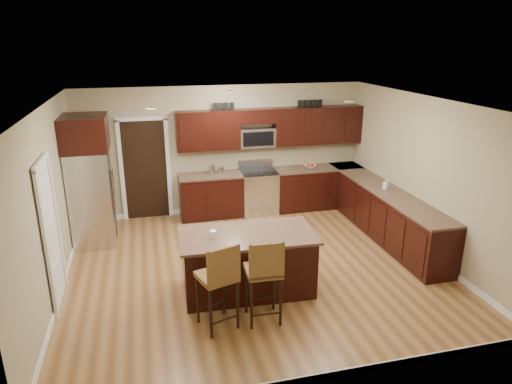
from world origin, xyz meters
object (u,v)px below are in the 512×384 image
object	(u,v)px
range	(258,191)
stool_mid	(264,272)
island	(248,264)
stool_left	(219,277)
refrigerator	(90,180)

from	to	relation	value
range	stool_mid	size ratio (longest dim) A/B	0.92
range	island	distance (m)	3.26
stool_left	refrigerator	world-z (taller)	refrigerator
range	stool_left	distance (m)	4.25
stool_mid	range	bearing A→B (deg)	79.21
stool_left	range	bearing A→B (deg)	51.15
island	stool_mid	bearing A→B (deg)	-85.70
stool_left	stool_mid	distance (m)	0.59
island	stool_left	distance (m)	1.07
range	stool_left	xyz separation A→B (m)	(-1.52, -3.96, 0.28)
range	stool_mid	world-z (taller)	stool_mid
stool_left	stool_mid	size ratio (longest dim) A/B	1.00
stool_mid	stool_left	bearing A→B (deg)	-177.95
island	stool_mid	size ratio (longest dim) A/B	1.67
stool_mid	refrigerator	distance (m)	4.01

